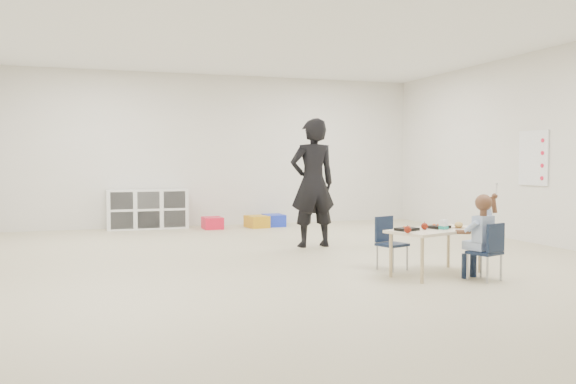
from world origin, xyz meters
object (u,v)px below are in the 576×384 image
object	(u,v)px
table	(436,251)
child	(485,235)
chair_near	(484,251)
adult	(313,183)
cubby_shelf	(148,209)

from	to	relation	value
table	child	xyz separation A→B (m)	(0.30, -0.41, 0.21)
table	chair_near	size ratio (longest dim) A/B	2.02
child	adult	size ratio (longest dim) A/B	0.52
table	chair_near	xyz separation A→B (m)	(0.30, -0.41, 0.04)
chair_near	adult	world-z (taller)	adult
table	cubby_shelf	bearing A→B (deg)	95.45
chair_near	child	world-z (taller)	child
chair_near	cubby_shelf	bearing A→B (deg)	96.37
table	child	bearing A→B (deg)	-72.91
table	adult	distance (m)	2.52
cubby_shelf	adult	bearing A→B (deg)	-56.57
table	adult	size ratio (longest dim) A/B	0.66
cubby_shelf	table	bearing A→B (deg)	-65.25
chair_near	table	bearing A→B (deg)	107.09
child	cubby_shelf	size ratio (longest dim) A/B	0.66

